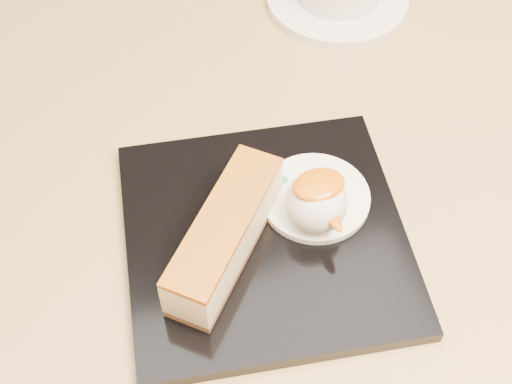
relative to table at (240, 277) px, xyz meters
name	(u,v)px	position (x,y,z in m)	size (l,w,h in m)	color
table	(240,277)	(0.00, 0.00, 0.00)	(0.80, 0.80, 0.72)	black
dessert_plate	(265,236)	(0.00, -0.06, 0.16)	(0.22, 0.22, 0.01)	black
cheesecake	(225,235)	(-0.03, -0.07, 0.19)	(0.12, 0.12, 0.04)	brown
cream_smear	(315,197)	(0.05, -0.05, 0.17)	(0.09, 0.09, 0.01)	white
ice_cream_scoop	(316,203)	(0.04, -0.07, 0.19)	(0.05, 0.05, 0.05)	white
mango_sauce	(319,185)	(0.04, -0.07, 0.21)	(0.04, 0.03, 0.01)	#D76406
mint_sprig	(271,183)	(0.02, -0.02, 0.17)	(0.03, 0.02, 0.00)	#2F9045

